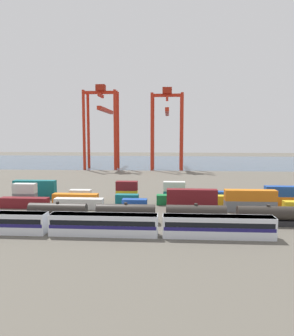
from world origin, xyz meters
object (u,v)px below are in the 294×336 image
at_px(gantry_crane_central, 167,120).
at_px(shipping_container_6, 250,206).
at_px(shipping_container_9, 25,198).
at_px(shipping_container_14, 234,201).
at_px(freight_tank_row, 196,214).
at_px(gantry_crane_west, 102,118).
at_px(passenger_train, 104,224).
at_px(shipping_container_24, 174,195).
at_px(shipping_container_1, 25,203).
at_px(shipping_container_27, 272,197).

bearing_deg(gantry_crane_central, shipping_container_6, -77.90).
xyz_separation_m(shipping_container_9, shipping_container_14, (55.52, 0.00, 0.00)).
bearing_deg(freight_tank_row, gantry_crane_central, 93.46).
relative_size(shipping_container_9, gantry_crane_west, 0.14).
height_order(shipping_container_6, gantry_crane_west, gantry_crane_west).
bearing_deg(gantry_crane_west, shipping_container_6, -59.69).
distance_m(passenger_train, shipping_container_9, 37.45).
bearing_deg(shipping_container_9, passenger_train, -44.17).
bearing_deg(freight_tank_row, shipping_container_24, 99.63).
distance_m(passenger_train, gantry_crane_central, 117.87).
relative_size(freight_tank_row, shipping_container_9, 11.63).
xyz_separation_m(shipping_container_6, shipping_container_24, (-17.87, 12.01, 0.00)).
xyz_separation_m(shipping_container_14, shipping_container_24, (-15.25, 6.01, 0.00)).
distance_m(freight_tank_row, shipping_container_1, 43.17).
height_order(shipping_container_9, gantry_crane_west, gantry_crane_west).
relative_size(shipping_container_9, gantry_crane_central, 0.14).
distance_m(shipping_container_24, shipping_container_27, 26.72).
relative_size(shipping_container_1, shipping_container_6, 1.00).
bearing_deg(shipping_container_9, freight_tank_row, -21.59).
bearing_deg(shipping_container_1, gantry_crane_central, 69.64).
bearing_deg(shipping_container_27, shipping_container_9, -174.88).
height_order(freight_tank_row, shipping_container_24, freight_tank_row).
distance_m(shipping_container_1, gantry_crane_central, 104.12).
relative_size(passenger_train, shipping_container_9, 10.09).
distance_m(freight_tank_row, shipping_container_6, 18.04).
relative_size(passenger_train, shipping_container_14, 5.04).
bearing_deg(passenger_train, shipping_container_1, 140.31).
bearing_deg(shipping_container_9, gantry_crane_west, 88.02).
bearing_deg(shipping_container_1, passenger_train, -39.69).
xyz_separation_m(shipping_container_9, shipping_container_27, (66.99, 6.01, 0.00)).
bearing_deg(freight_tank_row, shipping_container_27, 45.97).
relative_size(shipping_container_24, shipping_container_27, 1.00).
relative_size(freight_tank_row, gantry_crane_west, 1.59).
height_order(shipping_container_6, shipping_container_27, same).
relative_size(shipping_container_6, gantry_crane_central, 0.28).
distance_m(passenger_train, gantry_crane_west, 119.36).
bearing_deg(shipping_container_6, shipping_container_1, 180.00).
xyz_separation_m(shipping_container_1, shipping_container_24, (37.61, 12.01, 0.00)).
bearing_deg(shipping_container_27, shipping_container_6, -126.39).
xyz_separation_m(shipping_container_9, shipping_container_24, (40.27, 6.01, 0.00)).
bearing_deg(shipping_container_14, shipping_container_24, 158.50).
distance_m(shipping_container_6, shipping_container_24, 21.53).
bearing_deg(shipping_container_24, shipping_container_6, -33.91).
height_order(shipping_container_1, shipping_container_24, same).
bearing_deg(shipping_container_9, shipping_container_27, 5.12).
bearing_deg(gantry_crane_central, shipping_container_1, -110.36).
distance_m(shipping_container_27, gantry_crane_central, 91.23).
bearing_deg(shipping_container_14, shipping_container_9, 180.00).
xyz_separation_m(shipping_container_27, gantry_crane_central, (-29.17, 82.77, 24.89)).
xyz_separation_m(shipping_container_6, gantry_crane_central, (-20.31, 94.79, 24.89)).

